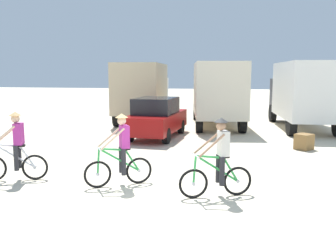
{
  "coord_description": "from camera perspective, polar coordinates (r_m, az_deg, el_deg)",
  "views": [
    {
      "loc": [
        1.84,
        -7.23,
        2.79
      ],
      "look_at": [
        -0.32,
        4.2,
        1.1
      ],
      "focal_mm": 38.62,
      "sensor_mm": 36.0,
      "label": 1
    }
  ],
  "objects": [
    {
      "name": "cyclist_cowboy_hat",
      "position": [
        9.07,
        -7.48,
        -4.17
      ],
      "size": [
        1.51,
        0.95,
        1.82
      ],
      "color": "black",
      "rests_on": "ground"
    },
    {
      "name": "box_truck_white_box",
      "position": [
        19.52,
        20.61,
        5.05
      ],
      "size": [
        2.83,
        6.9,
        3.35
      ],
      "color": "white",
      "rests_on": "ground"
    },
    {
      "name": "sedan_parked",
      "position": [
        15.81,
        -1.79,
        1.33
      ],
      "size": [
        2.08,
        4.32,
        1.76
      ],
      "color": "maroon",
      "rests_on": "ground"
    },
    {
      "name": "box_truck_cream_rv",
      "position": [
        19.47,
        7.76,
        5.49
      ],
      "size": [
        3.25,
        7.0,
        3.35
      ],
      "color": "beige",
      "rests_on": "ground"
    },
    {
      "name": "supply_crate",
      "position": [
        14.29,
        20.66,
        -2.34
      ],
      "size": [
        0.77,
        0.77,
        0.58
      ],
      "primitive_type": "cube",
      "rotation": [
        0.0,
        0.0,
        2.44
      ],
      "color": "olive",
      "rests_on": "ground"
    },
    {
      "name": "cyclist_orange_shirt",
      "position": [
        10.23,
        -22.93,
        -3.34
      ],
      "size": [
        1.67,
        0.67,
        1.82
      ],
      "color": "black",
      "rests_on": "ground"
    },
    {
      "name": "cyclist_near_camera",
      "position": [
        8.26,
        7.99,
        -5.42
      ],
      "size": [
        1.63,
        0.78,
        1.82
      ],
      "color": "black",
      "rests_on": "ground"
    },
    {
      "name": "ground_plane",
      "position": [
        7.97,
        -3.44,
        -12.24
      ],
      "size": [
        120.0,
        120.0,
        0.0
      ],
      "primitive_type": "plane",
      "color": "beige"
    },
    {
      "name": "box_truck_tan_camper",
      "position": [
        21.23,
        -3.91,
        5.77
      ],
      "size": [
        2.88,
        6.91,
        3.35
      ],
      "color": "#CCB78E",
      "rests_on": "ground"
    }
  ]
}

